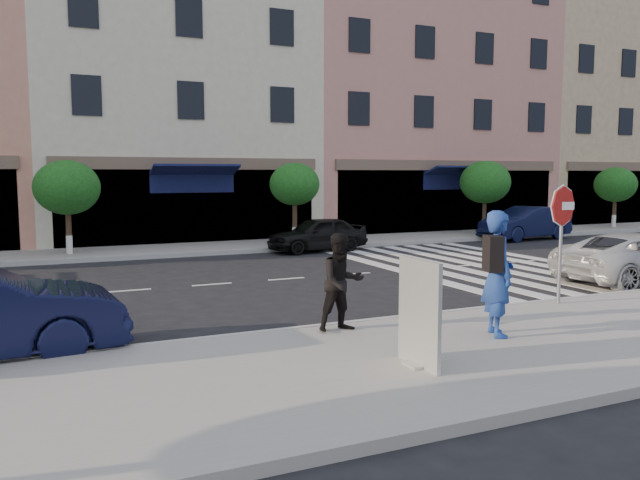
% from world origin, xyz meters
% --- Properties ---
extents(ground, '(120.00, 120.00, 0.00)m').
position_xyz_m(ground, '(0.00, 0.00, 0.00)').
color(ground, black).
rests_on(ground, ground).
extents(sidewalk_near, '(60.00, 4.50, 0.15)m').
position_xyz_m(sidewalk_near, '(0.00, -3.75, 0.07)').
color(sidewalk_near, gray).
rests_on(sidewalk_near, ground).
extents(sidewalk_far, '(60.00, 3.00, 0.15)m').
position_xyz_m(sidewalk_far, '(0.00, 11.00, 0.07)').
color(sidewalk_far, gray).
rests_on(sidewalk_far, ground).
extents(building_centre, '(11.00, 9.00, 11.00)m').
position_xyz_m(building_centre, '(-0.50, 17.00, 5.50)').
color(building_centre, beige).
rests_on(building_centre, ground).
extents(building_east_mid, '(13.00, 9.00, 13.00)m').
position_xyz_m(building_east_mid, '(11.50, 17.00, 6.50)').
color(building_east_mid, tan).
rests_on(building_east_mid, ground).
extents(building_east_far, '(12.00, 9.00, 12.00)m').
position_xyz_m(building_east_far, '(24.00, 17.00, 6.00)').
color(building_east_far, '#D7B58A').
rests_on(building_east_far, ground).
extents(street_tree_wb, '(2.10, 2.10, 3.06)m').
position_xyz_m(street_tree_wb, '(-5.00, 10.80, 2.31)').
color(street_tree_wb, '#473323').
rests_on(street_tree_wb, sidewalk_far).
extents(street_tree_c, '(1.90, 1.90, 3.04)m').
position_xyz_m(street_tree_c, '(3.00, 10.80, 2.36)').
color(street_tree_c, '#473323').
rests_on(street_tree_c, sidewalk_far).
extents(street_tree_ea, '(2.20, 2.20, 3.19)m').
position_xyz_m(street_tree_ea, '(12.00, 10.80, 2.39)').
color(street_tree_ea, '#473323').
rests_on(street_tree_ea, sidewalk_far).
extents(street_tree_eb, '(2.00, 2.00, 2.94)m').
position_xyz_m(street_tree_eb, '(20.00, 10.80, 2.22)').
color(street_tree_eb, '#473323').
rests_on(street_tree_eb, sidewalk_far).
extents(stop_sign, '(0.84, 0.17, 2.40)m').
position_xyz_m(stop_sign, '(3.64, -1.84, 1.90)').
color(stop_sign, gray).
rests_on(stop_sign, sidewalk_near).
extents(photographer, '(0.72, 0.87, 2.03)m').
position_xyz_m(photographer, '(0.81, -3.30, 1.17)').
color(photographer, navy).
rests_on(photographer, sidewalk_near).
extents(walker, '(0.81, 0.64, 1.64)m').
position_xyz_m(walker, '(-1.35, -2.00, 0.97)').
color(walker, black).
rests_on(walker, sidewalk_near).
extents(poster_board, '(0.34, 0.96, 1.47)m').
position_xyz_m(poster_board, '(-1.25, -4.16, 0.86)').
color(poster_board, beige).
rests_on(poster_board, sidewalk_near).
extents(car_far_mid, '(3.78, 1.85, 1.24)m').
position_xyz_m(car_far_mid, '(3.19, 9.10, 0.62)').
color(car_far_mid, black).
rests_on(car_far_mid, ground).
extents(car_far_right, '(4.36, 1.93, 1.39)m').
position_xyz_m(car_far_right, '(12.78, 9.10, 0.70)').
color(car_far_right, black).
rests_on(car_far_right, ground).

